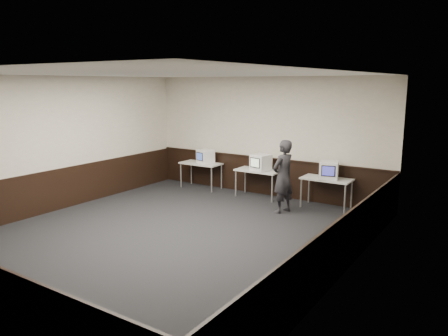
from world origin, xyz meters
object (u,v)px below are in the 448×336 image
Objects in this scene: desk_center at (258,172)px; emac_left at (205,156)px; desk_right at (327,181)px; emac_center at (261,162)px; emac_right at (329,170)px; person at (283,176)px; desk_left at (201,165)px.

emac_left reaches higher than desk_center.
emac_center is (-1.80, -0.05, 0.29)m from desk_right.
emac_center is 0.96× the size of emac_right.
person is at bearing -37.80° from desk_center.
desk_center is 1.77m from emac_left.
emac_left is at bearing 10.13° from desk_left.
emac_center reaches higher than desk_center.
emac_right is at bearing -0.76° from desk_left.
desk_center is 2.36× the size of emac_left.
desk_left is 0.69× the size of person.
emac_center is at bearing -178.54° from desk_right.
emac_right reaches higher than emac_left.
person is at bearing -26.51° from emac_center.
emac_left is 3.72m from emac_right.
emac_left is at bearing -169.96° from emac_center.
emac_center is at bearing -25.33° from desk_center.
desk_right is 2.25× the size of emac_center.
emac_right is (3.87, -0.05, 0.29)m from desk_left.
emac_right is (0.07, -0.05, 0.29)m from desk_right.
desk_left is at bearing -91.61° from person.
emac_center is (1.85, -0.07, 0.02)m from emac_left.
emac_left reaches higher than desk_left.
desk_center is at bearing -113.03° from person.
desk_left is at bearing -169.05° from emac_center.
emac_center is 1.87m from emac_right.
emac_right is (1.87, -0.01, 0.00)m from emac_center.
emac_left is (-1.75, 0.03, 0.27)m from desk_center.
emac_right is (1.97, -0.05, 0.29)m from desk_center.
desk_right is at bearing 0.00° from desk_left.
emac_center is at bearing 164.37° from emac_right.
desk_center is (1.90, 0.00, 0.00)m from desk_left.
emac_center reaches higher than desk_left.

